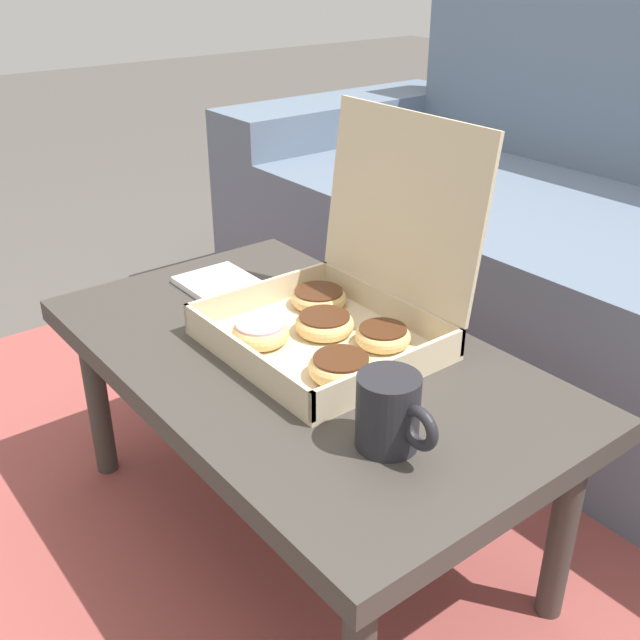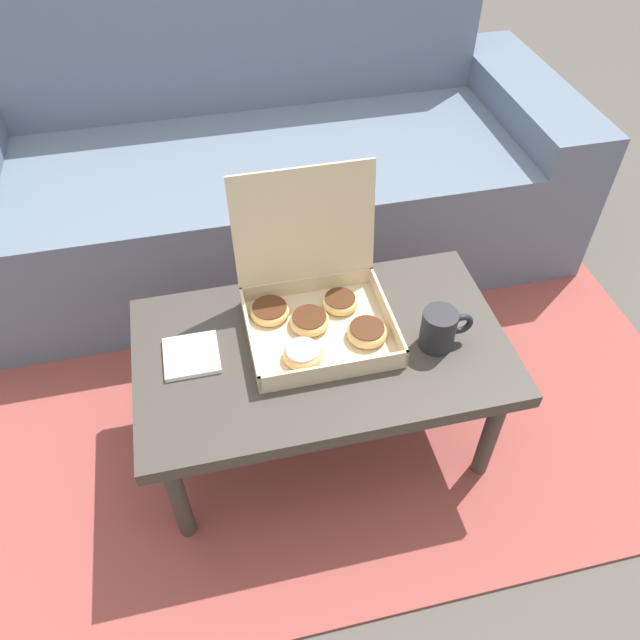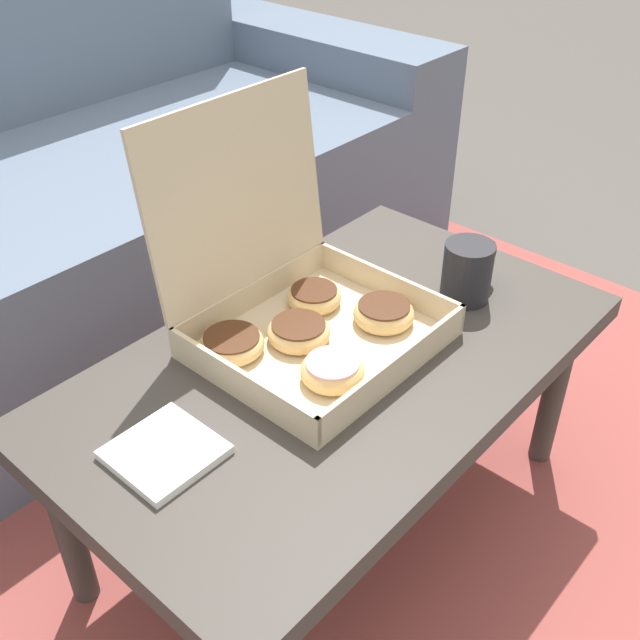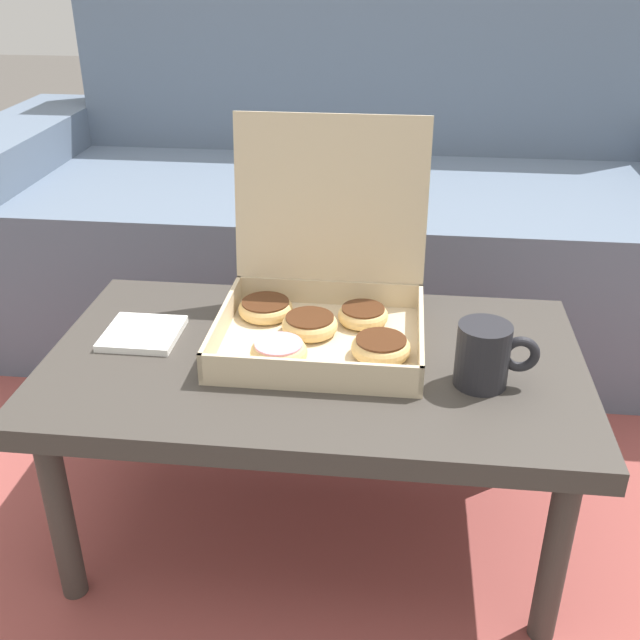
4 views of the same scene
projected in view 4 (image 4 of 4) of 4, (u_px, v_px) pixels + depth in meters
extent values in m
plane|color=#514C47|center=(322.00, 490.00, 1.60)|extent=(12.00, 12.00, 0.00)
cube|color=#994742|center=(335.00, 409.00, 1.86)|extent=(2.30, 1.92, 0.01)
cube|color=slate|center=(349.00, 266.00, 2.10)|extent=(1.70, 0.67, 0.46)
cube|color=slate|center=(361.00, 143.00, 2.38)|extent=(1.70, 0.20, 0.93)
cube|color=slate|center=(31.00, 220.00, 2.26)|extent=(0.24, 0.87, 0.58)
cube|color=#3D3833|center=(315.00, 365.00, 1.32)|extent=(0.94, 0.55, 0.04)
cylinder|color=#3D3833|center=(61.00, 518.00, 1.27)|extent=(0.04, 0.04, 0.36)
cylinder|color=#3D3833|center=(555.00, 558.00, 1.19)|extent=(0.04, 0.04, 0.36)
cylinder|color=#3D3833|center=(142.00, 383.00, 1.64)|extent=(0.04, 0.04, 0.36)
cylinder|color=#3D3833|center=(521.00, 407.00, 1.56)|extent=(0.04, 0.04, 0.36)
cube|color=beige|center=(320.00, 343.00, 1.35)|extent=(0.36, 0.32, 0.01)
cube|color=beige|center=(309.00, 374.00, 1.20)|extent=(0.36, 0.01, 0.05)
cube|color=beige|center=(329.00, 292.00, 1.47)|extent=(0.36, 0.01, 0.05)
cube|color=beige|center=(222.00, 323.00, 1.35)|extent=(0.01, 0.32, 0.05)
cube|color=beige|center=(421.00, 334.00, 1.31)|extent=(0.01, 0.32, 0.05)
cube|color=beige|center=(331.00, 200.00, 1.41)|extent=(0.36, 0.05, 0.31)
torus|color=#E5BC75|center=(310.00, 325.00, 1.36)|extent=(0.10, 0.10, 0.03)
cylinder|color=#472614|center=(310.00, 320.00, 1.36)|extent=(0.09, 0.09, 0.01)
torus|color=#E5BC75|center=(381.00, 348.00, 1.29)|extent=(0.10, 0.10, 0.03)
cylinder|color=#472614|center=(381.00, 343.00, 1.28)|extent=(0.09, 0.09, 0.02)
torus|color=#E5BC75|center=(279.00, 352.00, 1.27)|extent=(0.10, 0.10, 0.04)
cylinder|color=pink|center=(279.00, 347.00, 1.27)|extent=(0.08, 0.08, 0.02)
torus|color=#E5BC75|center=(363.00, 316.00, 1.40)|extent=(0.09, 0.09, 0.03)
cylinder|color=#472614|center=(363.00, 311.00, 1.39)|extent=(0.08, 0.08, 0.01)
torus|color=#E5BC75|center=(266.00, 309.00, 1.42)|extent=(0.10, 0.10, 0.03)
cylinder|color=#472614|center=(265.00, 304.00, 1.42)|extent=(0.09, 0.09, 0.01)
cylinder|color=#232328|center=(482.00, 355.00, 1.21)|extent=(0.09, 0.09, 0.11)
torus|color=#232328|center=(520.00, 354.00, 1.20)|extent=(0.06, 0.02, 0.06)
cube|color=white|center=(143.00, 333.00, 1.37)|extent=(0.13, 0.13, 0.01)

